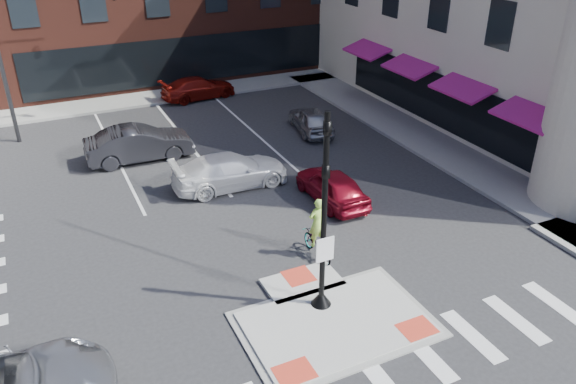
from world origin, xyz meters
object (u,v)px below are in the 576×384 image
white_pickup (230,171)px  bg_car_dark (139,144)px  bg_car_red (198,88)px  cyclist (317,238)px  bg_car_silver (311,120)px  red_sedan (332,186)px

white_pickup → bg_car_dark: (-2.82, 4.31, 0.09)m
bg_car_red → cyclist: 17.98m
bg_car_red → bg_car_silver: bearing=-161.6°
red_sedan → white_pickup: white_pickup is taller
bg_car_dark → bg_car_silver: bg_car_dark is taller
bg_car_dark → bg_car_red: size_ratio=1.08×
red_sedan → cyclist: (-2.37, -3.20, 0.08)m
white_pickup → cyclist: bearing=-171.7°
red_sedan → bg_car_silver: red_sedan is taller
bg_car_red → cyclist: cyclist is taller
bg_car_silver → bg_car_red: bg_car_red is taller
bg_car_silver → red_sedan: bearing=77.8°
bg_car_dark → cyclist: (3.63, -10.45, -0.05)m
bg_car_silver → cyclist: cyclist is taller
white_pickup → cyclist: cyclist is taller
white_pickup → cyclist: size_ratio=2.21×
bg_car_silver → cyclist: (-5.07, -10.20, 0.09)m
white_pickup → cyclist: (0.81, -6.14, 0.03)m
red_sedan → bg_car_red: bearing=-87.4°
red_sedan → bg_car_dark: 9.41m
bg_car_dark → bg_car_silver: 8.71m
cyclist → bg_car_red: bearing=-96.2°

